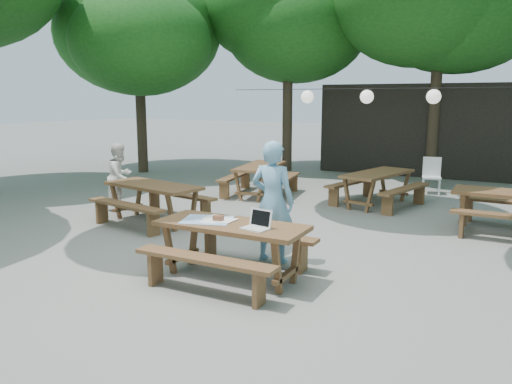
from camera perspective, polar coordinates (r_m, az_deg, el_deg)
The scene contains 12 objects.
ground at distance 7.69m, azimuth 1.27°, elevation -7.20°, with size 80.00×80.00×0.00m, color slate.
pavilion at distance 17.31m, azimuth 18.66°, elevation 6.91°, with size 6.00×3.00×2.80m, color black.
main_picnic_table at distance 6.64m, azimuth -2.83°, elevation -6.62°, with size 2.00×1.58×0.75m.
picnic_table_nw at distance 9.77m, azimuth -11.62°, elevation -1.21°, with size 2.16×1.90×0.75m.
picnic_table_far_w at distance 12.30m, azimuth 0.45°, elevation 1.43°, with size 1.87×2.14×0.75m.
picnic_table_far_e at distance 11.44m, azimuth 13.68°, elevation 0.42°, with size 2.00×2.23×0.75m.
woman at distance 7.21m, azimuth 1.92°, elevation -1.11°, with size 0.65×0.43×1.78m, color #75B0D5.
second_person at distance 11.08m, azimuth -15.23°, elevation 1.74°, with size 0.70×0.54×1.43m, color white.
plastic_chair at distance 13.31m, azimuth 19.39°, elevation 0.95°, with size 0.52×0.52×0.90m.
laptop at distance 6.26m, azimuth 0.20°, elevation -3.65°, with size 0.37×0.31×0.24m.
tabletop_clutter at distance 6.72m, azimuth -5.27°, elevation -3.13°, with size 0.79×0.72×0.08m.
paper_lanterns at distance 13.02m, azimuth 12.62°, elevation 10.59°, with size 9.00×0.34×0.38m.
Camera 1 is at (3.26, -6.56, 2.35)m, focal length 35.00 mm.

